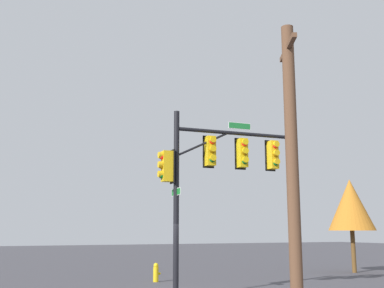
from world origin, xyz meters
The scene contains 4 objects.
signal_pole_assembly centered at (1.45, -0.11, 4.62)m, with size 5.32×1.04×6.58m.
utility_pole centered at (0.75, -5.86, 3.92)m, with size 0.87×1.68×7.62m.
fire_hydrant centered at (1.17, 5.18, 0.41)m, with size 0.33×0.24×0.83m.
tree_mid centered at (12.72, 5.17, 3.68)m, with size 2.57×2.57×5.12m.
Camera 1 is at (-6.48, -15.71, 2.29)m, focal length 44.69 mm.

